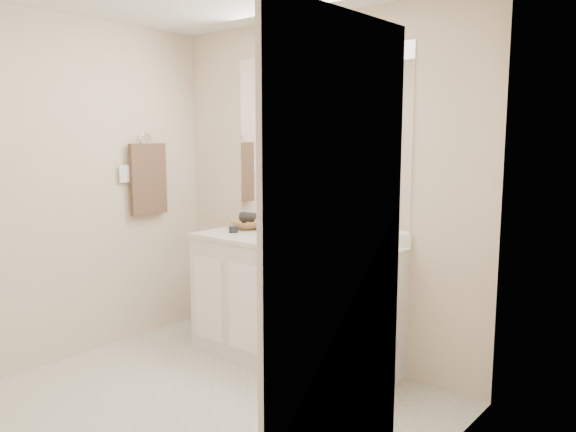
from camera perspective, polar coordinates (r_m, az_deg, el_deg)
The scene contains 29 objects.
floor at distance 3.43m, azimuth -11.10°, elevation -19.53°, with size 2.60×2.60×0.00m, color beige.
wall_back at distance 4.00m, azimuth 2.97°, elevation 2.64°, with size 2.60×0.02×2.40m, color beige.
wall_left at distance 4.15m, azimuth -23.02°, elevation 2.20°, with size 0.02×2.60×2.40m, color beige.
wall_right at distance 2.21m, azimuth 9.87°, elevation -1.96°, with size 0.02×2.60×2.40m, color beige.
vanity_cabinet at distance 3.94m, azimuth 0.47°, elevation -8.96°, with size 1.50×0.55×0.85m, color silver.
countertop at distance 3.83m, azimuth 0.48°, elevation -2.66°, with size 1.52×0.57×0.03m, color silver.
backsplash at distance 4.02m, azimuth 2.82°, elevation -1.35°, with size 1.52×0.03×0.08m, color silver.
sink_basin at distance 3.82m, azimuth 0.29°, elevation -2.66°, with size 0.37×0.37×0.02m, color beige.
faucet at distance 3.94m, azimuth 1.95°, elevation -1.32°, with size 0.02×0.02×0.11m, color silver.
mirror at distance 3.98m, azimuth 2.96°, elevation 7.80°, with size 1.48×0.01×1.20m, color white.
blue_mug at distance 4.07m, azimuth 0.24°, elevation -1.07°, with size 0.08×0.08×0.10m, color navy.
tan_cup at distance 3.84m, azimuth 2.85°, elevation -1.76°, with size 0.06×0.06×0.09m, color #CAAF8E.
toothbrush at distance 3.82m, azimuth 2.98°, elevation -0.20°, with size 0.01×0.01×0.21m, color #FF4370.
mouthwash_bottle at distance 3.58m, azimuth 6.11°, elevation -1.67°, with size 0.08×0.08×0.19m, color #0B7D85.
clear_pump_bottle at distance 3.60m, azimuth 8.35°, elevation -1.98°, with size 0.06×0.06×0.15m, color white.
soap_dish at distance 3.51m, azimuth 4.38°, elevation -3.33°, with size 0.10×0.08×0.01m, color white.
green_soap at distance 3.51m, azimuth 4.38°, elevation -3.03°, with size 0.07×0.05×0.02m, color #92E437.
orange_comb at distance 3.55m, azimuth 0.74°, elevation -3.26°, with size 0.11×0.02×0.00m, color orange.
dark_jar at distance 4.13m, azimuth -5.57°, elevation -1.37°, with size 0.07×0.07×0.05m, color black.
extra_white_bottle at distance 4.10m, azimuth -2.16°, elevation -0.51°, with size 0.05×0.05×0.17m, color silver.
soap_bottle_white at distance 4.12m, azimuth -0.39°, elevation -0.44°, with size 0.07×0.07×0.18m, color silver.
soap_bottle_cream at distance 4.18m, azimuth -1.57°, elevation -0.40°, with size 0.07×0.08×0.16m, color beige.
soap_bottle_yellow at distance 4.24m, azimuth -2.80°, elevation -0.41°, with size 0.11×0.11×0.15m, color #E1D657.
wicker_basket at distance 4.30m, azimuth -4.12°, elevation -0.86°, with size 0.26×0.26×0.06m, color #A06940.
hair_dryer at distance 4.28m, azimuth -3.94°, elevation -0.12°, with size 0.07×0.07×0.15m, color black.
towel_ring at distance 4.52m, azimuth -14.28°, elevation 7.48°, with size 0.11×0.11×0.01m, color silver.
hand_towel at distance 4.52m, azimuth -14.00°, elevation 3.67°, with size 0.04×0.32×0.55m, color #38281E.
switch_plate at distance 4.41m, azimuth -16.28°, elevation 4.14°, with size 0.01×0.09×0.13m, color white.
door at distance 2.02m, azimuth 5.14°, elevation -8.71°, with size 0.02×0.82×2.00m, color silver.
Camera 1 is at (2.38, -1.89, 1.58)m, focal length 35.00 mm.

